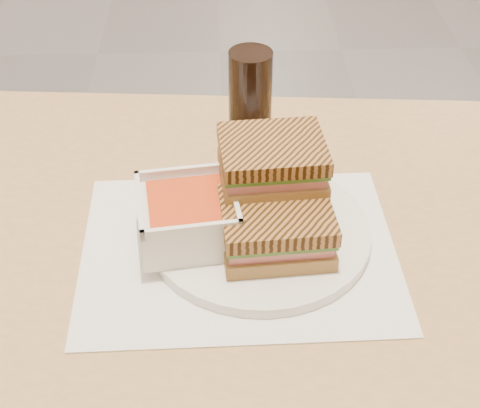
{
  "coord_description": "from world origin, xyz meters",
  "views": [
    {
      "loc": [
        -0.01,
        -2.64,
        1.34
      ],
      "look_at": [
        0.01,
        -2.0,
        0.82
      ],
      "focal_mm": 52.8,
      "sensor_mm": 36.0,
      "label": 1
    }
  ],
  "objects_px": {
    "soup_bowl": "(188,218)",
    "main_table": "(123,298)",
    "plate": "(259,232)",
    "cola_glass": "(250,95)",
    "panini_lower": "(276,227)"
  },
  "relations": [
    {
      "from": "main_table",
      "to": "panini_lower",
      "type": "distance_m",
      "value": 0.26
    },
    {
      "from": "plate",
      "to": "cola_glass",
      "type": "relative_size",
      "value": 2.04
    },
    {
      "from": "plate",
      "to": "panini_lower",
      "type": "height_order",
      "value": "panini_lower"
    },
    {
      "from": "main_table",
      "to": "cola_glass",
      "type": "height_order",
      "value": "cola_glass"
    },
    {
      "from": "main_table",
      "to": "plate",
      "type": "distance_m",
      "value": 0.22
    },
    {
      "from": "soup_bowl",
      "to": "main_table",
      "type": "bearing_deg",
      "value": 168.06
    },
    {
      "from": "soup_bowl",
      "to": "cola_glass",
      "type": "relative_size",
      "value": 0.96
    },
    {
      "from": "main_table",
      "to": "panini_lower",
      "type": "bearing_deg",
      "value": -12.23
    },
    {
      "from": "plate",
      "to": "panini_lower",
      "type": "relative_size",
      "value": 2.02
    },
    {
      "from": "main_table",
      "to": "soup_bowl",
      "type": "xyz_separation_m",
      "value": [
        0.1,
        -0.02,
        0.16
      ]
    },
    {
      "from": "plate",
      "to": "soup_bowl",
      "type": "height_order",
      "value": "soup_bowl"
    },
    {
      "from": "main_table",
      "to": "cola_glass",
      "type": "bearing_deg",
      "value": 51.09
    },
    {
      "from": "plate",
      "to": "cola_glass",
      "type": "distance_m",
      "value": 0.24
    },
    {
      "from": "soup_bowl",
      "to": "plate",
      "type": "bearing_deg",
      "value": 7.08
    },
    {
      "from": "soup_bowl",
      "to": "cola_glass",
      "type": "height_order",
      "value": "cola_glass"
    }
  ]
}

